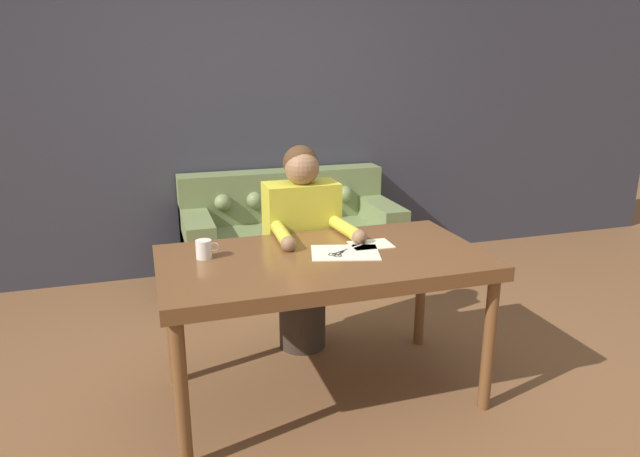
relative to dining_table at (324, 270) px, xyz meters
name	(u,v)px	position (x,y,z in m)	size (l,w,h in m)	color
ground_plane	(331,390)	(0.05, 0.02, -0.69)	(16.00, 16.00, 0.00)	brown
wall_back	(251,110)	(0.05, 2.04, 0.61)	(8.00, 0.06, 2.60)	#383842
dining_table	(324,270)	(0.00, 0.00, 0.00)	(1.58, 0.84, 0.77)	brown
couch	(290,242)	(0.25, 1.64, -0.39)	(1.64, 0.79, 0.83)	olive
person	(302,249)	(0.04, 0.54, -0.07)	(0.46, 0.61, 1.22)	#33281E
pattern_paper_main	(345,253)	(0.11, 0.01, 0.07)	(0.38, 0.32, 0.00)	beige
pattern_paper_offcut	(371,245)	(0.28, 0.09, 0.07)	(0.22, 0.17, 0.00)	beige
scissors	(341,252)	(0.10, 0.01, 0.08)	(0.22, 0.19, 0.01)	silver
mug	(204,249)	(-0.56, 0.14, 0.12)	(0.11, 0.08, 0.09)	silver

